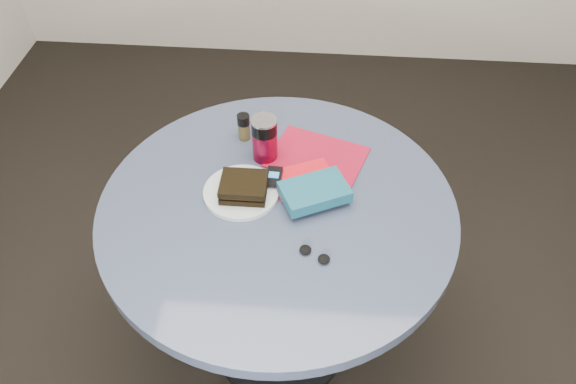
# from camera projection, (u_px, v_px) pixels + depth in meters

# --- Properties ---
(ground) EXTENTS (4.00, 4.00, 0.00)m
(ground) POSITION_uv_depth(u_px,v_px,m) (280.00, 341.00, 2.10)
(ground) COLOR black
(ground) RESTS_ON ground
(table) EXTENTS (1.00, 1.00, 0.75)m
(table) POSITION_uv_depth(u_px,v_px,m) (278.00, 241.00, 1.68)
(table) COLOR black
(table) RESTS_ON ground
(plate) EXTENTS (0.23, 0.23, 0.01)m
(plate) POSITION_uv_depth(u_px,v_px,m) (241.00, 192.00, 1.58)
(plate) COLOR silver
(plate) RESTS_ON table
(sandwich) EXTENTS (0.13, 0.11, 0.05)m
(sandwich) POSITION_uv_depth(u_px,v_px,m) (244.00, 187.00, 1.56)
(sandwich) COLOR black
(sandwich) RESTS_ON plate
(soda_can) EXTENTS (0.10, 0.10, 0.14)m
(soda_can) POSITION_uv_depth(u_px,v_px,m) (265.00, 139.00, 1.65)
(soda_can) COLOR maroon
(soda_can) RESTS_ON table
(pepper_grinder) EXTENTS (0.05, 0.05, 0.09)m
(pepper_grinder) POSITION_uv_depth(u_px,v_px,m) (244.00, 127.00, 1.73)
(pepper_grinder) COLOR #473D1E
(pepper_grinder) RESTS_ON table
(magazine) EXTENTS (0.33, 0.28, 0.00)m
(magazine) POSITION_uv_depth(u_px,v_px,m) (317.00, 157.00, 1.69)
(magazine) COLOR maroon
(magazine) RESTS_ON table
(red_book) EXTENTS (0.21, 0.18, 0.01)m
(red_book) POSITION_uv_depth(u_px,v_px,m) (303.00, 179.00, 1.61)
(red_book) COLOR red
(red_book) RESTS_ON magazine
(novel) EXTENTS (0.21, 0.18, 0.04)m
(novel) POSITION_uv_depth(u_px,v_px,m) (315.00, 192.00, 1.54)
(novel) COLOR #154F66
(novel) RESTS_ON red_book
(mp3_player) EXTENTS (0.05, 0.08, 0.01)m
(mp3_player) POSITION_uv_depth(u_px,v_px,m) (274.00, 177.00, 1.60)
(mp3_player) COLOR black
(mp3_player) RESTS_ON red_book
(headphones) EXTENTS (0.09, 0.07, 0.02)m
(headphones) POSITION_uv_depth(u_px,v_px,m) (315.00, 254.00, 1.43)
(headphones) COLOR black
(headphones) RESTS_ON table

